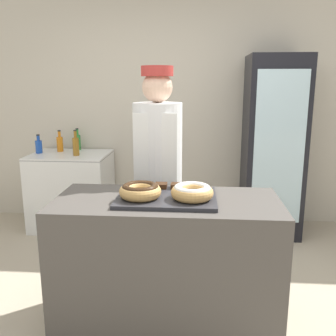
# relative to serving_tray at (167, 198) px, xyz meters

# --- Properties ---
(ground_plane) EXTENTS (14.00, 14.00, 0.00)m
(ground_plane) POSITION_rel_serving_tray_xyz_m (0.00, 0.00, -0.91)
(ground_plane) COLOR #B7A88E
(wall_back) EXTENTS (8.00, 0.06, 2.70)m
(wall_back) POSITION_rel_serving_tray_xyz_m (0.00, 2.13, 0.44)
(wall_back) COLOR beige
(wall_back) RESTS_ON ground_plane
(display_counter) EXTENTS (1.43, 0.65, 0.90)m
(display_counter) POSITION_rel_serving_tray_xyz_m (0.00, 0.00, -0.46)
(display_counter) COLOR #4C4742
(display_counter) RESTS_ON ground_plane
(serving_tray) EXTENTS (0.62, 0.46, 0.02)m
(serving_tray) POSITION_rel_serving_tray_xyz_m (0.00, 0.00, 0.00)
(serving_tray) COLOR #2D2D33
(serving_tray) RESTS_ON display_counter
(donut_chocolate_glaze) EXTENTS (0.26, 0.26, 0.09)m
(donut_chocolate_glaze) POSITION_rel_serving_tray_xyz_m (-0.16, -0.05, 0.06)
(donut_chocolate_glaze) COLOR tan
(donut_chocolate_glaze) RESTS_ON serving_tray
(donut_light_glaze) EXTENTS (0.26, 0.26, 0.09)m
(donut_light_glaze) POSITION_rel_serving_tray_xyz_m (0.16, -0.05, 0.06)
(donut_light_glaze) COLOR tan
(donut_light_glaze) RESTS_ON serving_tray
(brownie_back_left) EXTENTS (0.08, 0.08, 0.03)m
(brownie_back_left) POSITION_rel_serving_tray_xyz_m (-0.05, 0.18, 0.03)
(brownie_back_left) COLOR #382111
(brownie_back_left) RESTS_ON serving_tray
(brownie_back_right) EXTENTS (0.08, 0.08, 0.03)m
(brownie_back_right) POSITION_rel_serving_tray_xyz_m (0.05, 0.18, 0.03)
(brownie_back_right) COLOR #382111
(brownie_back_right) RESTS_ON serving_tray
(baker_person) EXTENTS (0.38, 0.38, 1.74)m
(baker_person) POSITION_rel_serving_tray_xyz_m (-0.12, 0.57, 0.01)
(baker_person) COLOR #4C4C51
(baker_person) RESTS_ON ground_plane
(beverage_fridge) EXTENTS (0.60, 0.60, 1.89)m
(beverage_fridge) POSITION_rel_serving_tray_xyz_m (0.99, 1.74, 0.03)
(beverage_fridge) COLOR black
(beverage_fridge) RESTS_ON ground_plane
(chest_freezer) EXTENTS (0.85, 0.65, 0.85)m
(chest_freezer) POSITION_rel_serving_tray_xyz_m (-1.23, 1.74, -0.49)
(chest_freezer) COLOR white
(chest_freezer) RESTS_ON ground_plane
(bottle_orange) EXTENTS (0.07, 0.07, 0.24)m
(bottle_orange) POSITION_rel_serving_tray_xyz_m (-1.38, 1.87, 0.03)
(bottle_orange) COLOR orange
(bottle_orange) RESTS_ON chest_freezer
(bottle_blue) EXTENTS (0.07, 0.07, 0.21)m
(bottle_blue) POSITION_rel_serving_tray_xyz_m (-1.58, 1.76, 0.01)
(bottle_blue) COLOR #1E4CB2
(bottle_blue) RESTS_ON chest_freezer
(bottle_green) EXTENTS (0.07, 0.07, 0.25)m
(bottle_green) POSITION_rel_serving_tray_xyz_m (-1.21, 2.00, 0.03)
(bottle_green) COLOR #2D8C38
(bottle_green) RESTS_ON chest_freezer
(bottle_amber) EXTENTS (0.07, 0.07, 0.28)m
(bottle_amber) POSITION_rel_serving_tray_xyz_m (-1.12, 1.65, 0.04)
(bottle_amber) COLOR #99661E
(bottle_amber) RESTS_ON chest_freezer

